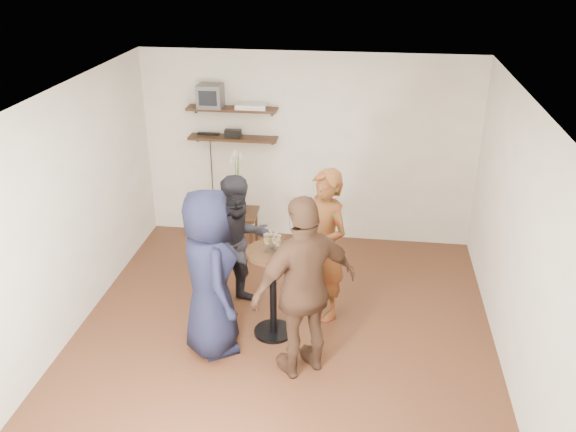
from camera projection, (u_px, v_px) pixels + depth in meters
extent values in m
cube|color=#4C2718|center=(282.00, 340.00, 6.53)|extent=(4.50, 5.00, 0.04)
cube|color=white|center=(281.00, 97.00, 5.42)|extent=(4.50, 5.00, 0.04)
cube|color=white|center=(308.00, 149.00, 8.24)|extent=(4.50, 0.04, 2.60)
cube|color=white|center=(222.00, 411.00, 3.71)|extent=(4.50, 0.04, 2.60)
cube|color=white|center=(63.00, 217.00, 6.25)|extent=(0.04, 5.00, 2.60)
cube|color=white|center=(521.00, 245.00, 5.70)|extent=(0.04, 5.00, 2.60)
cube|color=black|center=(232.00, 109.00, 8.00)|extent=(1.20, 0.25, 0.04)
cube|color=black|center=(233.00, 138.00, 8.17)|extent=(1.20, 0.25, 0.04)
cube|color=#59595B|center=(211.00, 96.00, 7.96)|extent=(0.32, 0.30, 0.30)
cube|color=silver|center=(252.00, 106.00, 7.95)|extent=(0.40, 0.24, 0.06)
cube|color=black|center=(233.00, 133.00, 8.14)|extent=(0.22, 0.10, 0.10)
cube|color=black|center=(209.00, 134.00, 8.24)|extent=(0.30, 0.05, 0.03)
cube|color=black|center=(238.00, 214.00, 8.06)|extent=(0.51, 0.51, 0.04)
cylinder|color=black|center=(221.00, 239.00, 8.03)|extent=(0.04, 0.04, 0.56)
cylinder|color=black|center=(251.00, 241.00, 7.99)|extent=(0.04, 0.04, 0.56)
cylinder|color=black|center=(228.00, 226.00, 8.39)|extent=(0.04, 0.04, 0.56)
cylinder|color=black|center=(256.00, 228.00, 8.34)|extent=(0.04, 0.04, 0.56)
cylinder|color=white|center=(238.00, 202.00, 7.99)|extent=(0.13, 0.13, 0.28)
cylinder|color=#3B7320|center=(236.00, 182.00, 7.88)|extent=(0.01, 0.07, 0.52)
cone|color=silver|center=(232.00, 159.00, 7.75)|extent=(0.07, 0.08, 0.11)
cylinder|color=#3B7320|center=(238.00, 180.00, 7.87)|extent=(0.03, 0.05, 0.58)
cone|color=silver|center=(240.00, 154.00, 7.74)|extent=(0.10, 0.12, 0.12)
cylinder|color=#3B7320|center=(237.00, 178.00, 7.84)|extent=(0.09, 0.08, 0.63)
cone|color=silver|center=(235.00, 152.00, 7.65)|extent=(0.12, 0.12, 0.12)
cylinder|color=black|center=(273.00, 252.00, 6.21)|extent=(0.55, 0.55, 0.04)
cylinder|color=black|center=(273.00, 293.00, 6.42)|extent=(0.07, 0.07, 0.94)
cylinder|color=black|center=(274.00, 331.00, 6.62)|extent=(0.43, 0.43, 0.03)
cylinder|color=silver|center=(267.00, 251.00, 6.19)|extent=(0.06, 0.06, 0.00)
cylinder|color=silver|center=(267.00, 247.00, 6.17)|extent=(0.01, 0.01, 0.09)
cylinder|color=silver|center=(267.00, 239.00, 6.13)|extent=(0.07, 0.07, 0.11)
cylinder|color=#DDC15B|center=(267.00, 241.00, 6.14)|extent=(0.06, 0.06, 0.06)
cylinder|color=silver|center=(278.00, 253.00, 6.16)|extent=(0.06, 0.06, 0.00)
cylinder|color=silver|center=(278.00, 249.00, 6.14)|extent=(0.01, 0.01, 0.08)
cylinder|color=silver|center=(278.00, 240.00, 6.10)|extent=(0.06, 0.06, 0.10)
cylinder|color=#DDC15B|center=(278.00, 242.00, 6.11)|extent=(0.06, 0.06, 0.06)
cylinder|color=silver|center=(272.00, 247.00, 6.27)|extent=(0.06, 0.06, 0.00)
cylinder|color=silver|center=(272.00, 243.00, 6.25)|extent=(0.01, 0.01, 0.09)
cylinder|color=silver|center=(272.00, 235.00, 6.20)|extent=(0.07, 0.07, 0.11)
cylinder|color=#DDC15B|center=(272.00, 237.00, 6.21)|extent=(0.06, 0.06, 0.06)
cylinder|color=silver|center=(275.00, 250.00, 6.21)|extent=(0.05, 0.05, 0.00)
cylinder|color=silver|center=(275.00, 246.00, 6.19)|extent=(0.01, 0.01, 0.08)
cylinder|color=silver|center=(275.00, 238.00, 6.15)|extent=(0.06, 0.06, 0.10)
cylinder|color=#DDC15B|center=(275.00, 240.00, 6.16)|extent=(0.06, 0.06, 0.05)
imported|color=#A21218|center=(325.00, 246.00, 6.61)|extent=(0.73, 0.75, 1.74)
imported|color=black|center=(240.00, 244.00, 6.79)|extent=(0.99, 0.97, 1.60)
imported|color=black|center=(209.00, 273.00, 6.03)|extent=(0.91, 1.03, 1.77)
imported|color=#442B1D|center=(305.00, 288.00, 5.70)|extent=(1.15, 1.00, 1.86)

